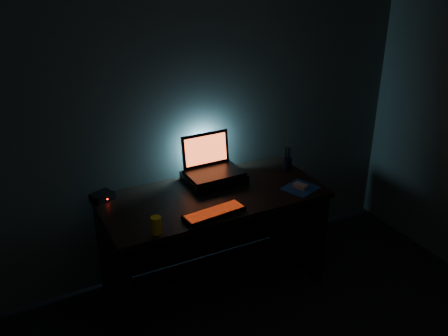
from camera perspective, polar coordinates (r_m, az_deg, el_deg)
name	(u,v)px	position (r m, az deg, el deg)	size (l,w,h in m)	color
room	(402,259)	(1.97, 19.73, -9.80)	(3.50, 4.00, 2.50)	black
desk	(210,224)	(3.52, -1.62, -6.36)	(1.50, 0.70, 0.75)	black
riser	(214,178)	(3.51, -1.16, -1.09)	(0.40, 0.30, 0.06)	black
laptop	(211,163)	(3.52, -1.55, 0.55)	(0.39, 0.29, 0.26)	black
keyboard	(214,213)	(3.12, -1.12, -5.12)	(0.41, 0.17, 0.02)	black
mousepad	(300,188)	(3.47, 8.70, -2.30)	(0.22, 0.20, 0.00)	navy
mouse	(300,186)	(3.46, 8.72, -2.06)	(0.06, 0.09, 0.03)	gray
pen_cup	(287,164)	(3.71, 7.27, 0.42)	(0.06, 0.06, 0.09)	black
juice_glass	(156,225)	(2.94, -7.75, -6.48)	(0.06, 0.06, 0.11)	yellow
router	(102,196)	(3.37, -13.75, -3.18)	(0.17, 0.15, 0.05)	black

